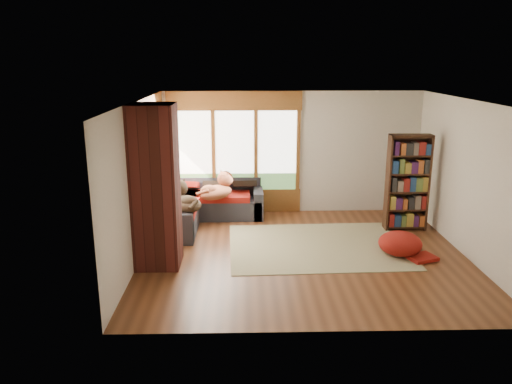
# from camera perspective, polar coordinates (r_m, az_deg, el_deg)

# --- Properties ---
(floor) EXTENTS (5.50, 5.50, 0.00)m
(floor) POSITION_cam_1_polar(r_m,az_deg,el_deg) (8.67, 5.40, -7.09)
(floor) COLOR #4F2A16
(floor) RESTS_ON ground
(ceiling) EXTENTS (5.50, 5.50, 0.00)m
(ceiling) POSITION_cam_1_polar(r_m,az_deg,el_deg) (8.06, 5.87, 10.29)
(ceiling) COLOR white
(wall_back) EXTENTS (5.50, 0.04, 2.60)m
(wall_back) POSITION_cam_1_polar(r_m,az_deg,el_deg) (10.70, 4.02, 4.50)
(wall_back) COLOR silver
(wall_back) RESTS_ON ground
(wall_front) EXTENTS (5.50, 0.04, 2.60)m
(wall_front) POSITION_cam_1_polar(r_m,az_deg,el_deg) (5.90, 8.54, -4.58)
(wall_front) COLOR silver
(wall_front) RESTS_ON ground
(wall_left) EXTENTS (0.04, 5.00, 2.60)m
(wall_left) POSITION_cam_1_polar(r_m,az_deg,el_deg) (8.39, -13.36, 1.13)
(wall_left) COLOR silver
(wall_left) RESTS_ON ground
(wall_right) EXTENTS (0.04, 5.00, 2.60)m
(wall_right) POSITION_cam_1_polar(r_m,az_deg,el_deg) (9.03, 23.23, 1.28)
(wall_right) COLOR silver
(wall_right) RESTS_ON ground
(windows_back) EXTENTS (2.82, 0.10, 1.90)m
(windows_back) POSITION_cam_1_polar(r_m,az_deg,el_deg) (10.61, -2.44, 4.71)
(windows_back) COLOR brown
(windows_back) RESTS_ON wall_back
(windows_left) EXTENTS (0.10, 2.62, 1.90)m
(windows_left) POSITION_cam_1_polar(r_m,az_deg,el_deg) (9.52, -11.77, 3.19)
(windows_left) COLOR brown
(windows_left) RESTS_ON wall_left
(roller_blind) EXTENTS (0.03, 0.72, 0.90)m
(roller_blind) POSITION_cam_1_polar(r_m,az_deg,el_deg) (10.25, -10.92, 6.35)
(roller_blind) COLOR gray
(roller_blind) RESTS_ON wall_left
(brick_chimney) EXTENTS (0.70, 0.70, 2.60)m
(brick_chimney) POSITION_cam_1_polar(r_m,az_deg,el_deg) (7.99, -11.40, 0.55)
(brick_chimney) COLOR #471914
(brick_chimney) RESTS_ON ground
(sectional_sofa) EXTENTS (2.20, 2.20, 0.80)m
(sectional_sofa) POSITION_cam_1_polar(r_m,az_deg,el_deg) (10.15, -6.71, -1.95)
(sectional_sofa) COLOR #23252E
(sectional_sofa) RESTS_ON ground
(area_rug) EXTENTS (3.19, 2.48, 0.01)m
(area_rug) POSITION_cam_1_polar(r_m,az_deg,el_deg) (9.05, 6.97, -6.12)
(area_rug) COLOR beige
(area_rug) RESTS_ON ground
(bookshelf) EXTENTS (0.80, 0.27, 1.87)m
(bookshelf) POSITION_cam_1_polar(r_m,az_deg,el_deg) (10.02, 16.93, 1.01)
(bookshelf) COLOR #391F13
(bookshelf) RESTS_ON ground
(pouf) EXTENTS (0.78, 0.78, 0.40)m
(pouf) POSITION_cam_1_polar(r_m,az_deg,el_deg) (8.90, 16.15, -5.61)
(pouf) COLOR maroon
(pouf) RESTS_ON area_rug
(dog_tan) EXTENTS (0.91, 0.93, 0.46)m
(dog_tan) POSITION_cam_1_polar(r_m,az_deg,el_deg) (10.02, -4.41, 0.65)
(dog_tan) COLOR brown
(dog_tan) RESTS_ON sectional_sofa
(dog_brindle) EXTENTS (0.85, 0.96, 0.47)m
(dog_brindle) POSITION_cam_1_polar(r_m,az_deg,el_deg) (9.32, -8.25, -0.58)
(dog_brindle) COLOR black
(dog_brindle) RESTS_ON sectional_sofa
(throw_pillows) EXTENTS (1.98, 1.68, 0.45)m
(throw_pillows) POSITION_cam_1_polar(r_m,az_deg,el_deg) (10.16, -6.51, 0.95)
(throw_pillows) COLOR black
(throw_pillows) RESTS_ON sectional_sofa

